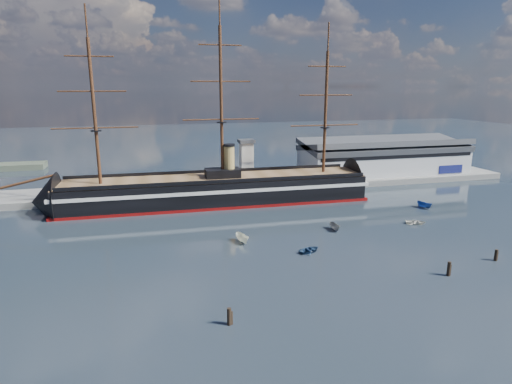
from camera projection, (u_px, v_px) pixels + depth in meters
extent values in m
plane|color=#1B2830|center=(266.00, 220.00, 110.71)|extent=(600.00, 600.00, 0.00)
cube|color=slate|center=(264.00, 187.00, 146.98)|extent=(180.00, 18.00, 2.00)
cube|color=#B7BABC|center=(384.00, 159.00, 161.11)|extent=(62.00, 20.00, 10.00)
cube|color=#3F4247|center=(385.00, 145.00, 159.77)|extent=(63.00, 21.00, 2.00)
cube|color=silver|center=(246.00, 164.00, 140.25)|extent=(4.00, 4.00, 14.00)
cube|color=#3F4247|center=(246.00, 141.00, 138.46)|extent=(5.00, 5.00, 1.00)
cube|color=black|center=(216.00, 190.00, 126.15)|extent=(88.38, 18.27, 7.00)
cube|color=silver|center=(216.00, 186.00, 125.86)|extent=(90.39, 18.56, 1.00)
cube|color=maroon|center=(216.00, 202.00, 127.03)|extent=(90.39, 18.52, 0.90)
cone|color=black|center=(45.00, 202.00, 114.54)|extent=(14.40, 16.04, 15.68)
cone|color=black|center=(359.00, 182.00, 137.90)|extent=(11.40, 15.96, 15.68)
cube|color=brown|center=(216.00, 178.00, 125.29)|extent=(88.35, 16.99, 0.40)
cube|color=black|center=(223.00, 173.00, 125.45)|extent=(10.15, 6.26, 2.50)
cylinder|color=tan|center=(229.00, 161.00, 125.12)|extent=(3.20, 3.20, 9.00)
cylinder|color=#381E0F|center=(20.00, 184.00, 111.89)|extent=(17.76, 1.16, 4.43)
cylinder|color=#381E0F|center=(94.00, 113.00, 112.65)|extent=(0.90, 0.90, 38.00)
cylinder|color=#381E0F|center=(221.00, 104.00, 120.71)|extent=(0.90, 0.90, 42.00)
cylinder|color=#381E0F|center=(325.00, 113.00, 129.46)|extent=(0.90, 0.90, 36.00)
imported|color=white|center=(242.00, 243.00, 94.87)|extent=(6.26, 3.33, 2.38)
imported|color=navy|center=(310.00, 252.00, 89.47)|extent=(2.20, 3.26, 1.41)
imported|color=slate|center=(335.00, 230.00, 103.01)|extent=(5.20, 1.95, 2.07)
imported|color=silver|center=(416.00, 224.00, 107.69)|extent=(2.41, 3.30, 1.43)
imported|color=navy|center=(424.00, 208.00, 121.80)|extent=(5.98, 3.55, 2.25)
cylinder|color=black|center=(229.00, 325.00, 62.12)|extent=(0.64, 0.64, 3.36)
cylinder|color=black|center=(448.00, 276.00, 78.23)|extent=(0.64, 0.64, 3.44)
cylinder|color=black|center=(495.00, 261.00, 85.04)|extent=(0.64, 0.64, 3.05)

